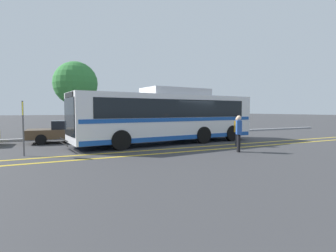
{
  "coord_description": "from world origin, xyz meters",
  "views": [
    {
      "loc": [
        -8.08,
        -13.92,
        1.95
      ],
      "look_at": [
        -1.31,
        0.14,
        1.02
      ],
      "focal_mm": 28.0,
      "sensor_mm": 36.0,
      "label": 1
    }
  ],
  "objects_px": {
    "transit_bus": "(168,116)",
    "bus_stop_sign": "(23,121)",
    "parked_car_1": "(67,131)",
    "pedestrian_0": "(237,130)",
    "tree_0": "(76,83)",
    "pedestrian_1": "(239,131)"
  },
  "relations": [
    {
      "from": "pedestrian_0",
      "to": "bus_stop_sign",
      "type": "bearing_deg",
      "value": -37.55
    },
    {
      "from": "parked_car_1",
      "to": "bus_stop_sign",
      "type": "bearing_deg",
      "value": 158.0
    },
    {
      "from": "parked_car_1",
      "to": "tree_0",
      "type": "distance_m",
      "value": 7.24
    },
    {
      "from": "bus_stop_sign",
      "to": "pedestrian_1",
      "type": "bearing_deg",
      "value": -114.92
    },
    {
      "from": "pedestrian_0",
      "to": "pedestrian_1",
      "type": "distance_m",
      "value": 2.15
    },
    {
      "from": "parked_car_1",
      "to": "pedestrian_0",
      "type": "bearing_deg",
      "value": -122.33
    },
    {
      "from": "bus_stop_sign",
      "to": "tree_0",
      "type": "xyz_separation_m",
      "value": [
        3.35,
        10.63,
        2.73
      ]
    },
    {
      "from": "pedestrian_0",
      "to": "pedestrian_1",
      "type": "height_order",
      "value": "pedestrian_1"
    },
    {
      "from": "transit_bus",
      "to": "bus_stop_sign",
      "type": "xyz_separation_m",
      "value": [
        -7.53,
        -1.34,
        -0.15
      ]
    },
    {
      "from": "tree_0",
      "to": "transit_bus",
      "type": "bearing_deg",
      "value": -65.75
    },
    {
      "from": "bus_stop_sign",
      "to": "tree_0",
      "type": "height_order",
      "value": "tree_0"
    },
    {
      "from": "transit_bus",
      "to": "pedestrian_0",
      "type": "xyz_separation_m",
      "value": [
        2.87,
        -2.8,
        -0.75
      ]
    },
    {
      "from": "pedestrian_0",
      "to": "tree_0",
      "type": "bearing_deg",
      "value": -89.31
    },
    {
      "from": "parked_car_1",
      "to": "pedestrian_1",
      "type": "xyz_separation_m",
      "value": [
        6.97,
        -7.58,
        0.3
      ]
    },
    {
      "from": "pedestrian_0",
      "to": "tree_0",
      "type": "relative_size",
      "value": 0.26
    },
    {
      "from": "parked_car_1",
      "to": "pedestrian_0",
      "type": "height_order",
      "value": "pedestrian_0"
    },
    {
      "from": "transit_bus",
      "to": "tree_0",
      "type": "height_order",
      "value": "tree_0"
    },
    {
      "from": "tree_0",
      "to": "bus_stop_sign",
      "type": "bearing_deg",
      "value": -107.48
    },
    {
      "from": "bus_stop_sign",
      "to": "transit_bus",
      "type": "bearing_deg",
      "value": -85.72
    },
    {
      "from": "parked_car_1",
      "to": "tree_0",
      "type": "bearing_deg",
      "value": -8.63
    },
    {
      "from": "pedestrian_0",
      "to": "pedestrian_1",
      "type": "bearing_deg",
      "value": 21.59
    },
    {
      "from": "pedestrian_0",
      "to": "bus_stop_sign",
      "type": "xyz_separation_m",
      "value": [
        -10.4,
        1.46,
        0.6
      ]
    }
  ]
}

